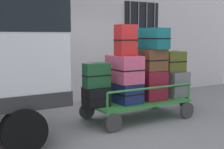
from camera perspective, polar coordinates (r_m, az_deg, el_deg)
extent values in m
plane|color=gray|center=(6.42, 1.97, -8.91)|extent=(40.00, 40.00, 0.00)
cube|color=silver|center=(8.40, -7.59, 12.07)|extent=(12.00, 0.30, 5.00)
cube|color=black|center=(7.65, -19.56, 8.45)|extent=(1.20, 0.04, 1.50)
cylinder|color=gray|center=(7.64, -18.38, 8.49)|extent=(0.03, 0.03, 1.50)
cylinder|color=gray|center=(7.72, -16.19, 8.56)|extent=(0.03, 0.03, 1.50)
cube|color=black|center=(9.34, 5.48, 8.54)|extent=(1.20, 0.04, 1.50)
cylinder|color=gray|center=(9.05, 3.33, 8.60)|extent=(0.03, 0.03, 1.50)
cylinder|color=gray|center=(9.22, 4.88, 8.56)|extent=(0.03, 0.03, 1.50)
cylinder|color=gray|center=(9.40, 6.37, 8.52)|extent=(0.03, 0.03, 1.50)
cylinder|color=gray|center=(9.59, 7.81, 8.47)|extent=(0.03, 0.03, 1.50)
cylinder|color=black|center=(4.91, -15.91, -10.03)|extent=(0.70, 0.22, 0.70)
cube|color=#2D8438|center=(6.68, 4.64, -4.97)|extent=(2.14, 1.05, 0.05)
cylinder|color=#383838|center=(6.91, 13.61, -6.43)|extent=(0.35, 0.06, 0.35)
cylinder|color=#383838|center=(7.70, 7.84, -4.89)|extent=(0.35, 0.06, 0.35)
cylinder|color=#383838|center=(5.79, 0.30, -8.91)|extent=(0.35, 0.06, 0.35)
cylinder|color=#383838|center=(6.71, -4.64, -6.66)|extent=(0.35, 0.06, 0.35)
cylinder|color=#2D8438|center=(6.94, 13.94, -3.06)|extent=(0.04, 0.04, 0.34)
cylinder|color=#2D8438|center=(7.65, 8.75, -1.99)|extent=(0.04, 0.04, 0.34)
cylinder|color=#2D8438|center=(5.69, -0.87, -5.10)|extent=(0.04, 0.04, 0.34)
cylinder|color=#2D8438|center=(6.53, -5.22, -3.52)|extent=(0.04, 0.04, 0.34)
cylinder|color=#2D8438|center=(6.23, 7.31, -2.49)|extent=(2.06, 0.04, 0.04)
cylinder|color=#2D8438|center=(7.01, 2.33, -1.35)|extent=(2.06, 0.04, 0.04)
cube|color=black|center=(6.14, -2.96, -4.08)|extent=(0.48, 0.48, 0.36)
cube|color=black|center=(6.14, -2.96, -4.08)|extent=(0.49, 0.49, 0.02)
cube|color=black|center=(6.11, -2.97, -2.46)|extent=(0.16, 0.04, 0.02)
cube|color=#194C28|center=(6.05, -2.87, -0.15)|extent=(0.51, 0.25, 0.48)
cube|color=black|center=(6.05, -2.87, -0.15)|extent=(0.52, 0.26, 0.02)
cube|color=black|center=(6.02, -2.88, 2.07)|extent=(0.16, 0.03, 0.02)
cube|color=navy|center=(6.47, 2.21, -3.28)|extent=(0.52, 0.77, 0.41)
cube|color=black|center=(6.47, 2.21, -3.28)|extent=(0.53, 0.78, 0.02)
cube|color=black|center=(6.43, 2.22, -1.53)|extent=(0.16, 0.04, 0.02)
cube|color=#CC4C72|center=(6.39, 2.27, 1.02)|extent=(0.52, 0.79, 0.55)
cube|color=black|center=(6.39, 2.27, 1.02)|extent=(0.53, 0.80, 0.02)
cube|color=black|center=(6.36, 2.28, 3.45)|extent=(0.16, 0.04, 0.02)
cube|color=#B21E1E|center=(6.31, 2.53, 6.35)|extent=(0.39, 0.33, 0.62)
cube|color=black|center=(6.31, 2.53, 6.35)|extent=(0.40, 0.35, 0.02)
cube|color=black|center=(6.32, 2.55, 9.12)|extent=(0.13, 0.04, 0.02)
cube|color=maroon|center=(6.83, 6.85, -1.82)|extent=(0.54, 0.75, 0.63)
cube|color=black|center=(6.83, 6.85, -1.82)|extent=(0.55, 0.76, 0.02)
cube|color=black|center=(6.78, 6.89, 0.77)|extent=(0.16, 0.04, 0.02)
cube|color=brown|center=(6.77, 6.85, 2.78)|extent=(0.53, 0.75, 0.45)
cube|color=black|center=(6.77, 6.85, 2.78)|extent=(0.54, 0.76, 0.02)
cube|color=black|center=(6.76, 6.88, 4.64)|extent=(0.16, 0.04, 0.02)
cube|color=#0F5960|center=(6.71, 7.22, 6.60)|extent=(0.41, 0.81, 0.44)
cube|color=black|center=(6.71, 7.22, 6.60)|extent=(0.42, 0.82, 0.02)
cube|color=black|center=(6.71, 7.25, 8.44)|extent=(0.13, 0.04, 0.02)
cube|color=slate|center=(7.25, 11.00, -1.66)|extent=(0.58, 0.67, 0.56)
cube|color=black|center=(7.25, 11.00, -1.66)|extent=(0.59, 0.68, 0.02)
cube|color=black|center=(7.21, 11.05, 0.51)|extent=(0.16, 0.04, 0.02)
cube|color=#4C5119|center=(7.18, 11.17, 2.40)|extent=(0.50, 0.40, 0.45)
cube|color=black|center=(7.18, 11.17, 2.40)|extent=(0.51, 0.41, 0.02)
cube|color=black|center=(7.16, 11.21, 4.17)|extent=(0.16, 0.04, 0.02)
ellipsoid|color=black|center=(7.93, 12.95, -4.32)|extent=(0.27, 0.19, 0.44)
cube|color=black|center=(7.88, 13.42, -4.74)|extent=(0.14, 0.06, 0.15)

